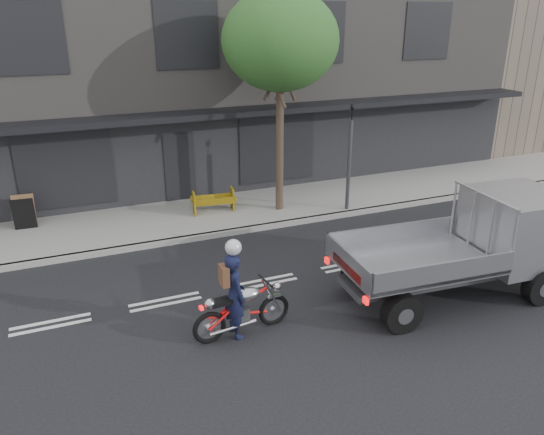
{
  "coord_description": "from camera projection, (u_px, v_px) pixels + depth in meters",
  "views": [
    {
      "loc": [
        -4.18,
        -10.51,
        6.1
      ],
      "look_at": [
        0.4,
        0.5,
        1.44
      ],
      "focal_mm": 35.0,
      "sensor_mm": 36.0,
      "label": 1
    }
  ],
  "objects": [
    {
      "name": "ground",
      "position": [
        264.0,
        282.0,
        12.75
      ],
      "size": [
        80.0,
        80.0,
        0.0
      ],
      "primitive_type": "plane",
      "color": "black",
      "rests_on": "ground"
    },
    {
      "name": "sidewalk",
      "position": [
        209.0,
        215.0,
        16.77
      ],
      "size": [
        32.0,
        3.2,
        0.15
      ],
      "primitive_type": "cube",
      "color": "gray",
      "rests_on": "ground"
    },
    {
      "name": "kerb",
      "position": [
        225.0,
        233.0,
        15.39
      ],
      "size": [
        32.0,
        0.2,
        0.15
      ],
      "primitive_type": "cube",
      "color": "gray",
      "rests_on": "ground"
    },
    {
      "name": "building_main",
      "position": [
        158.0,
        67.0,
        21.01
      ],
      "size": [
        26.0,
        10.0,
        8.0
      ],
      "primitive_type": "cube",
      "color": "slate",
      "rests_on": "ground"
    },
    {
      "name": "building_neighbour",
      "position": [
        537.0,
        33.0,
        27.8
      ],
      "size": [
        14.0,
        10.0,
        10.0
      ],
      "primitive_type": "cube",
      "color": "brown",
      "rests_on": "ground"
    },
    {
      "name": "street_tree",
      "position": [
        280.0,
        41.0,
        15.23
      ],
      "size": [
        3.4,
        3.4,
        6.74
      ],
      "color": "#382B21",
      "rests_on": "ground"
    },
    {
      "name": "traffic_light_pole",
      "position": [
        349.0,
        163.0,
        16.53
      ],
      "size": [
        0.12,
        0.12,
        3.5
      ],
      "color": "#2D2D30",
      "rests_on": "ground"
    },
    {
      "name": "motorcycle",
      "position": [
        242.0,
        309.0,
        10.56
      ],
      "size": [
        2.11,
        0.61,
        1.09
      ],
      "rotation": [
        0.0,
        0.0,
        0.09
      ],
      "color": "black",
      "rests_on": "ground"
    },
    {
      "name": "rider",
      "position": [
        235.0,
        295.0,
        10.39
      ],
      "size": [
        0.48,
        0.69,
        1.78
      ],
      "primitive_type": "imported",
      "rotation": [
        0.0,
        0.0,
        1.66
      ],
      "color": "black",
      "rests_on": "ground"
    },
    {
      "name": "flatbed_ute",
      "position": [
        498.0,
        234.0,
        12.02
      ],
      "size": [
        5.34,
        2.5,
        2.41
      ],
      "rotation": [
        0.0,
        0.0,
        -0.08
      ],
      "color": "black",
      "rests_on": "ground"
    },
    {
      "name": "construction_barrier",
      "position": [
        215.0,
        202.0,
        16.51
      ],
      "size": [
        1.4,
        0.71,
        0.75
      ],
      "primitive_type": null,
      "rotation": [
        0.0,
        0.0,
        -0.13
      ],
      "color": "yellow",
      "rests_on": "sidewalk"
    },
    {
      "name": "sandwich_board",
      "position": [
        24.0,
        214.0,
        15.26
      ],
      "size": [
        0.63,
        0.44,
        0.97
      ],
      "primitive_type": null,
      "rotation": [
        0.0,
        0.0,
        -0.05
      ],
      "color": "black",
      "rests_on": "sidewalk"
    }
  ]
}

